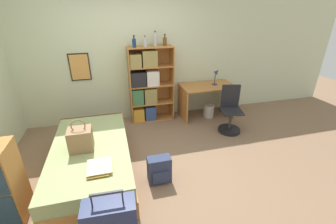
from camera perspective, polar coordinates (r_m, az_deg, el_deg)
The scene contains 15 objects.
ground_plane at distance 3.60m, azimuth -6.87°, elevation -13.06°, with size 14.00×14.00×0.00m, color #84664C.
wall_back at distance 4.68m, azimuth -11.01°, elevation 13.29°, with size 10.00×0.09×2.60m.
bed at distance 3.49m, azimuth -18.70°, elevation -11.11°, with size 1.06×2.00×0.46m.
handbag at distance 3.23m, azimuth -21.31°, elevation -6.44°, with size 0.31×0.26×0.45m.
book_stack_on_bed at distance 2.86m, azimuth -17.17°, elevation -13.37°, with size 0.29×0.34×0.04m.
bookcase at distance 4.64m, azimuth -5.58°, elevation 6.62°, with size 0.89×0.34×1.54m.
bottle_green at distance 4.38m, azimuth -8.60°, elevation 17.01°, with size 0.07×0.07×0.22m.
bottle_brown at distance 4.45m, azimuth -5.84°, elevation 17.15°, with size 0.07×0.07×0.20m.
bottle_clear at distance 4.53m, azimuth -3.25°, elevation 17.75°, with size 0.07×0.07×0.28m.
bottle_blue at distance 4.55m, azimuth -0.81°, elevation 17.53°, with size 0.07×0.07×0.22m.
desk at distance 4.95m, azimuth 9.85°, elevation 4.30°, with size 1.14×0.65×0.71m.
desk_lamp at distance 4.91m, azimuth 12.21°, elevation 9.37°, with size 0.16×0.11×0.35m.
desk_chair at distance 4.51m, azimuth 15.44°, elevation -1.13°, with size 0.46×0.47×0.90m.
backpack at distance 3.18m, azimuth -2.22°, elevation -14.46°, with size 0.32×0.20×0.38m.
waste_bin at distance 5.05m, azimuth 10.29°, elevation 0.32°, with size 0.23×0.23×0.28m.
Camera 1 is at (-0.32, -2.83, 2.21)m, focal length 24.00 mm.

